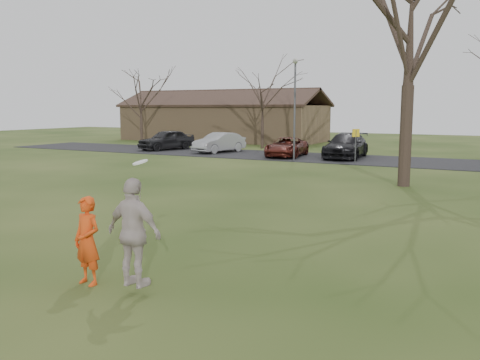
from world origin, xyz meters
name	(u,v)px	position (x,y,z in m)	size (l,w,h in m)	color
ground	(138,288)	(0.00, 0.00, 0.00)	(120.00, 120.00, 0.00)	#1E380F
parking_strip	(400,161)	(0.00, 25.00, 0.02)	(62.00, 6.50, 0.04)	black
player_defender	(87,241)	(-0.95, -0.26, 0.83)	(0.61, 0.40, 1.66)	#E24312
car_0	(166,140)	(-17.86, 25.39, 0.82)	(1.85, 4.60, 1.57)	black
car_1	(219,142)	(-13.02, 25.28, 0.76)	(1.52, 4.37, 1.44)	#97989C
car_2	(287,147)	(-7.37, 24.57, 0.68)	(2.12, 4.60, 1.28)	#511A13
car_3	(346,146)	(-3.59, 25.57, 0.83)	(2.22, 5.45, 1.58)	black
catching_play	(134,233)	(0.21, -0.31, 1.13)	(1.14, 0.59, 2.23)	#C0B0AC
building	(223,121)	(-20.00, 38.00, 1.93)	(20.60, 8.50, 5.14)	#8C6D4C
lamp_post	(295,97)	(-6.00, 22.50, 3.97)	(0.34, 0.34, 6.27)	#47474C
sign_yellow	(356,140)	(-2.00, 22.00, 1.45)	(0.35, 0.35, 2.08)	#47474C
big_tree	(411,15)	(2.00, 15.00, 7.00)	(9.00, 9.00, 14.00)	#352821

